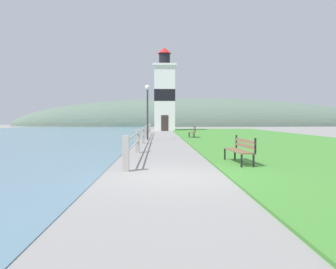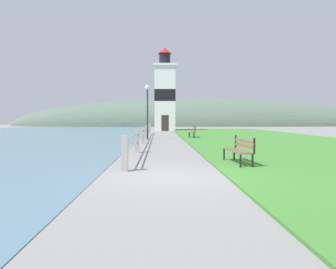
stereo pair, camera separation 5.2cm
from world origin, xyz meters
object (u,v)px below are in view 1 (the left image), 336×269
object	(u,v)px
lamp_post	(147,102)
lighthouse	(165,94)
park_bench_midway	(193,131)
park_bench_near	(241,149)

from	to	relation	value
lamp_post	lighthouse	bearing A→B (deg)	85.21
park_bench_midway	lamp_post	xyz separation A→B (m)	(-3.51, -2.17, 2.20)
park_bench_midway	lighthouse	xyz separation A→B (m)	(-1.93, 16.66, 4.18)
lighthouse	lamp_post	world-z (taller)	lighthouse
park_bench_near	park_bench_midway	bearing A→B (deg)	-93.81
lighthouse	park_bench_midway	bearing A→B (deg)	-83.38
park_bench_near	lamp_post	distance (m)	13.66
park_bench_midway	lamp_post	world-z (taller)	lamp_post
park_bench_midway	lighthouse	distance (m)	17.29
park_bench_midway	lamp_post	bearing A→B (deg)	34.57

